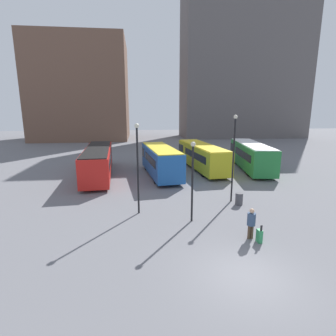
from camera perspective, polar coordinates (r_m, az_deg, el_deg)
name	(u,v)px	position (r m, az deg, el deg)	size (l,w,h in m)	color
ground_plane	(246,276)	(11.90, 16.67, -21.53)	(160.00, 160.00, 0.00)	slate
building_block_left	(82,91)	(65.09, -18.17, 15.70)	(20.21, 17.28, 21.70)	brown
building_block_right	(244,64)	(69.46, 16.22, 20.90)	(29.33, 11.38, 34.48)	#5B5656
bus_0	(98,160)	(27.56, -14.95, 1.61)	(3.41, 12.41, 2.83)	red
bus_1	(161,160)	(26.48, -1.63, 1.69)	(3.61, 9.44, 2.92)	#1E56A3
bus_2	(202,156)	(29.88, 7.31, 2.71)	(3.54, 11.43, 2.78)	gold
bus_3	(251,155)	(30.94, 17.62, 2.69)	(3.97, 10.86, 2.93)	#237A38
traveler	(251,221)	(14.40, 17.67, -10.92)	(0.45, 0.45, 1.65)	#4C3828
suitcase	(259,236)	(14.42, 19.27, -13.78)	(0.22, 0.36, 0.98)	#28844C
lamp_post_0	(138,162)	(16.44, -6.63, 1.30)	(0.28, 0.28, 5.77)	black
lamp_post_1	(234,152)	(19.10, 14.10, 3.33)	(0.28, 0.28, 6.24)	black
lamp_post_2	(193,175)	(15.28, 5.36, -1.45)	(0.28, 0.28, 4.81)	black
trash_bin	(239,199)	(19.29, 15.21, -6.49)	(0.52, 0.52, 0.85)	#47474C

